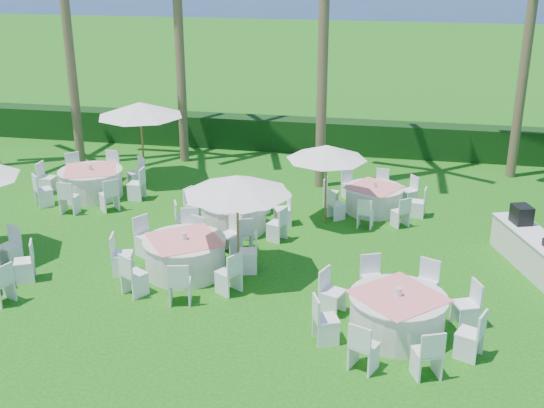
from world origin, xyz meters
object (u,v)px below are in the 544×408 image
Objects in this scene: banquet_table_b at (185,255)px; banquet_table_c at (397,314)px; banquet_table_e at (234,215)px; buffet_table at (540,256)px; banquet_table_f at (374,198)px; umbrella_d at (327,152)px; banquet_table_d at (91,182)px; umbrella_b at (237,185)px; umbrella_c at (140,109)px.

banquet_table_b reaches higher than banquet_table_c.
buffet_table is (7.79, -1.23, 0.04)m from banquet_table_e.
banquet_table_f is 1.32× the size of umbrella_d.
banquet_table_f is (-0.82, 6.74, -0.06)m from banquet_table_c.
banquet_table_c is at bearing -33.75° from banquet_table_d.
banquet_table_e is at bearing 171.00° from buffet_table.
umbrella_b reaches higher than banquet_table_d.
umbrella_d is at bearing 66.34° from umbrella_b.
umbrella_c reaches higher than umbrella_b.
banquet_table_e is (5.01, -1.75, -0.03)m from banquet_table_d.
banquet_table_b is at bearing -61.27° from umbrella_c.
banquet_table_e is 0.83× the size of buffet_table.
umbrella_c is at bearing 158.14° from buffet_table.
banquet_table_d is 2.82m from umbrella_c.
banquet_table_c is 4.70m from buffet_table.
banquet_table_e is 1.38× the size of umbrella_d.
umbrella_b reaches higher than banquet_table_e.
umbrella_c is at bearing 136.27° from banquet_table_c.
banquet_table_c is at bearing -19.99° from banquet_table_b.
buffet_table is at bearing -13.13° from banquet_table_d.
buffet_table is (7.00, 1.50, -1.83)m from umbrella_b.
umbrella_c reaches higher than banquet_table_b.
banquet_table_b is at bearing -100.11° from banquet_table_e.
banquet_table_b is 5.35m from banquet_table_c.
banquet_table_d is 1.14× the size of banquet_table_f.
banquet_table_d is 1.36× the size of umbrella_b.
banquet_table_d is 5.30m from banquet_table_e.
banquet_table_b is 6.47m from banquet_table_f.
banquet_table_b is 5.00m from umbrella_d.
banquet_table_d is 1.09× the size of banquet_table_e.
umbrella_c is (-8.45, 8.09, 1.97)m from banquet_table_c.
banquet_table_d is 7.63m from umbrella_d.
banquet_table_c is 1.11× the size of banquet_table_f.
umbrella_d is (7.41, -0.80, 1.62)m from banquet_table_d.
umbrella_c is at bearing 57.90° from banquet_table_d.
umbrella_d reaches higher than banquet_table_e.
banquet_table_d reaches higher than banquet_table_c.
umbrella_d is at bearing -21.70° from umbrella_c.
banquet_table_d is at bearing 173.82° from umbrella_d.
umbrella_c is at bearing 127.30° from umbrella_b.
umbrella_b is (5.80, -4.48, 1.84)m from banquet_table_d.
banquet_table_f is (8.71, 0.37, -0.06)m from banquet_table_d.
umbrella_c is 12.78m from buffet_table.
umbrella_c is 0.74× the size of buffet_table.
banquet_table_b is 2.84m from banquet_table_e.
banquet_table_c is 1.06× the size of banquet_table_e.
banquet_table_d is at bearing -122.10° from umbrella_c.
umbrella_b is at bearing -120.95° from banquet_table_f.
banquet_table_d is (-4.51, 4.54, -0.00)m from banquet_table_b.
umbrella_d is 6.03m from buffet_table.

